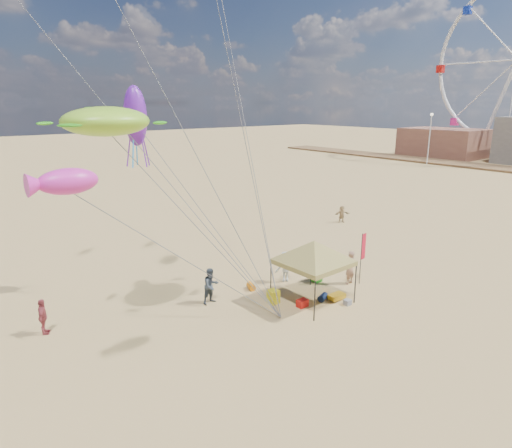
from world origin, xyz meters
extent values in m
plane|color=tan|center=(0.00, 0.00, 0.00)|extent=(280.00, 280.00, 0.00)
cylinder|color=black|center=(0.46, 2.36, 1.00)|extent=(0.06, 0.06, 2.01)
cylinder|color=black|center=(3.47, 2.44, 1.00)|extent=(0.06, 0.06, 2.01)
cylinder|color=black|center=(0.54, -0.65, 1.00)|extent=(0.06, 0.06, 2.01)
cylinder|color=black|center=(3.55, -0.57, 1.00)|extent=(0.06, 0.06, 2.01)
cube|color=olive|center=(2.00, 0.90, 2.13)|extent=(3.18, 3.18, 0.24)
pyramid|color=olive|center=(2.00, 0.90, 3.25)|extent=(6.09, 6.09, 1.00)
cylinder|color=black|center=(5.71, 0.83, 1.47)|extent=(0.04, 0.04, 2.95)
cube|color=red|center=(5.92, 0.86, 2.15)|extent=(0.43, 0.09, 1.47)
cube|color=red|center=(1.16, 0.76, 0.19)|extent=(0.54, 0.38, 0.38)
cube|color=#1617B3|center=(4.77, 4.11, 0.19)|extent=(0.54, 0.38, 0.38)
cylinder|color=#0C1837|center=(2.48, 0.60, 0.18)|extent=(0.69, 0.54, 0.36)
cylinder|color=orange|center=(0.48, 4.02, 0.18)|extent=(0.54, 0.69, 0.36)
cube|color=#1E8618|center=(4.08, 2.59, 0.35)|extent=(0.50, 0.50, 0.70)
cube|color=yellow|center=(0.31, 1.98, 0.35)|extent=(0.50, 0.50, 0.70)
cube|color=gray|center=(3.07, -0.52, 0.14)|extent=(0.34, 0.30, 0.28)
cube|color=gold|center=(3.09, 0.21, 0.20)|extent=(0.90, 0.50, 0.24)
imported|color=#A87A60|center=(5.28, 1.22, 0.96)|extent=(0.75, 0.54, 1.91)
imported|color=#343E48|center=(-2.12, 3.97, 0.93)|extent=(0.96, 0.78, 1.85)
imported|color=beige|center=(2.69, 3.70, 0.89)|extent=(1.31, 1.05, 1.77)
imported|color=#A33E46|center=(-9.57, 5.94, 0.82)|extent=(0.74, 1.04, 1.63)
imported|color=tan|center=(15.14, 10.22, 0.73)|extent=(1.41, 1.01, 1.47)
cube|color=#8C5947|center=(67.00, 30.00, 2.60)|extent=(10.00, 14.00, 5.20)
cylinder|color=silver|center=(55.00, 26.00, 4.00)|extent=(0.16, 0.16, 8.00)
sphere|color=#FFF2CC|center=(55.00, 26.00, 8.00)|extent=(0.50, 0.50, 0.50)
cube|color=red|center=(72.00, 35.00, 16.19)|extent=(1.20, 1.20, 1.40)
cube|color=#142DA5|center=(72.00, 30.90, 26.08)|extent=(1.20, 1.20, 1.40)
cube|color=#26A5D8|center=(72.00, 21.01, 2.20)|extent=(1.20, 1.20, 1.40)
cube|color=#F2268C|center=(72.00, 30.90, 6.29)|extent=(1.20, 1.20, 1.40)
ellipsoid|color=#8AC729|center=(-6.85, 3.73, 9.13)|extent=(3.71, 3.11, 1.14)
ellipsoid|color=#D72BA6|center=(-9.46, 0.25, 7.54)|extent=(1.81, 0.91, 0.80)
ellipsoid|color=#681CAD|center=(-3.71, 8.07, 9.18)|extent=(1.39, 1.39, 2.99)
camera|label=1|loc=(-13.32, -13.55, 9.82)|focal=31.10mm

